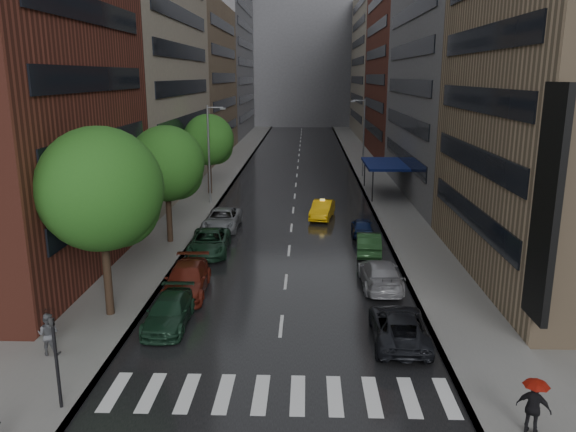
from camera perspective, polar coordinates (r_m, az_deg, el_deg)
The scene contains 20 objects.
ground at distance 24.02m, azimuth -1.15°, elevation -15.18°, with size 220.00×220.00×0.00m, color gray.
road at distance 71.89m, azimuth 0.97°, elevation 4.69°, with size 14.00×140.00×0.01m, color black.
sidewalk_left at distance 72.59m, azimuth -6.18°, elevation 4.76°, with size 4.00×140.00×0.15m, color gray.
sidewalk_right at distance 72.30m, azimuth 8.14°, elevation 4.66°, with size 4.00×140.00×0.15m, color gray.
crosswalk at distance 22.28m, azimuth -0.90°, elevation -17.68°, with size 13.15×2.80×0.01m.
buildings_left at distance 81.44m, azimuth -9.97°, elevation 16.88°, with size 8.00×108.00×38.00m.
buildings_right at distance 78.91m, azimuth 12.51°, elevation 16.16°, with size 8.05×109.10×36.00m.
building_far at distance 138.99m, azimuth 1.49°, elevation 15.84°, with size 40.00×14.00×32.00m, color slate.
tree_near at distance 28.04m, azimuth -18.52°, elevation 2.58°, with size 5.96×5.96×9.50m.
tree_mid at distance 40.10m, azimuth -12.25°, elevation 5.21°, with size 5.30×5.30×8.44m.
tree_far at distance 56.70m, azimuth -8.08°, elevation 7.67°, with size 5.08×5.08×8.09m.
taxi at distance 47.44m, azimuth 3.50°, elevation 0.67°, with size 1.59×4.55×1.50m, color #FDB60D.
parked_cars_left at distance 36.57m, azimuth -8.53°, elevation -3.53°, with size 2.88×22.77×1.61m.
parked_cars_right at distance 32.99m, azimuth 9.22°, elevation -5.58°, with size 2.56×22.13×1.55m.
ped_black_umbrella at distance 26.27m, azimuth -23.23°, elevation -10.37°, with size 0.96×0.98×2.09m.
ped_red_umbrella at distance 21.03m, azimuth 23.75°, elevation -16.90°, with size 1.18×0.96×2.01m.
traffic_light at distance 21.87m, azimuth -22.53°, elevation -12.85°, with size 0.18×0.15×3.45m.
street_lamp_left at distance 52.14m, azimuth -7.96°, elevation 6.40°, with size 1.74×0.22×9.00m.
street_lamp_right at distance 66.60m, azimuth 7.63°, elevation 8.06°, with size 1.74×0.22×9.00m.
awning at distance 57.12m, azimuth 9.80°, elevation 5.22°, with size 4.00×8.00×3.12m.
Camera 1 is at (1.17, -20.92, 11.74)m, focal length 35.00 mm.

